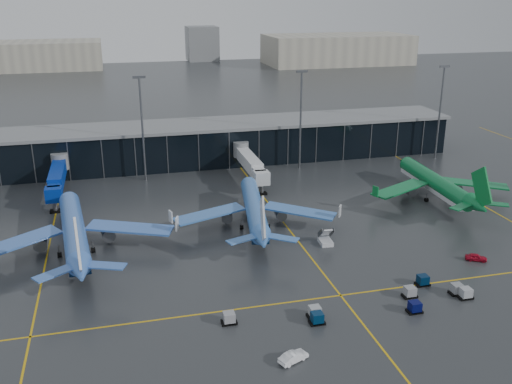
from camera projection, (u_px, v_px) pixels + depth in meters
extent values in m
plane|color=#282B2D|center=(254.00, 260.00, 98.94)|extent=(600.00, 600.00, 0.00)
cube|color=black|center=(198.00, 144.00, 153.89)|extent=(140.00, 16.00, 10.00)
cube|color=slate|center=(197.00, 125.00, 152.13)|extent=(142.00, 17.00, 0.80)
cylinder|color=#595B60|center=(60.00, 161.00, 137.90)|extent=(4.00, 4.00, 4.00)
cube|color=navy|center=(56.00, 182.00, 125.84)|extent=(3.00, 24.00, 3.00)
cylinder|color=#595B60|center=(55.00, 206.00, 120.02)|extent=(1.00, 1.00, 2.60)
cylinder|color=#595B60|center=(241.00, 149.00, 148.40)|extent=(4.00, 4.00, 4.00)
cube|color=silver|center=(253.00, 167.00, 136.33)|extent=(3.00, 24.00, 3.00)
cylinder|color=#595B60|center=(261.00, 189.00, 130.52)|extent=(1.00, 1.00, 2.60)
cylinder|color=#595B60|center=(143.00, 130.00, 136.93)|extent=(0.50, 0.50, 25.00)
cube|color=#595B60|center=(139.00, 77.00, 132.69)|extent=(3.00, 0.40, 0.60)
cylinder|color=#595B60|center=(301.00, 121.00, 146.26)|extent=(0.50, 0.50, 25.00)
cube|color=#595B60|center=(302.00, 71.00, 142.02)|extent=(3.00, 0.40, 0.60)
cylinder|color=#595B60|center=(440.00, 114.00, 155.59)|extent=(0.50, 0.50, 25.00)
cube|color=#595B60|center=(445.00, 66.00, 151.36)|extent=(3.00, 0.40, 0.60)
cube|color=#B2AD99|center=(337.00, 49.00, 361.39)|extent=(90.00, 42.00, 18.00)
cube|color=#B2AD99|center=(41.00, 55.00, 338.00)|extent=(70.00, 38.00, 16.00)
cube|color=#B2AD99|center=(202.00, 44.00, 378.59)|extent=(20.00, 20.00, 22.00)
cube|color=gold|center=(51.00, 235.00, 109.04)|extent=(0.30, 120.00, 0.02)
cube|color=gold|center=(277.00, 214.00, 119.53)|extent=(0.30, 120.00, 0.02)
cube|color=gold|center=(466.00, 196.00, 130.03)|extent=(0.30, 120.00, 0.02)
cube|color=gold|center=(341.00, 295.00, 87.57)|extent=(220.00, 0.30, 0.02)
cube|color=black|center=(409.00, 296.00, 87.09)|extent=(2.20, 1.50, 0.36)
cube|color=gray|center=(410.00, 291.00, 86.83)|extent=(1.60, 1.50, 1.50)
cube|color=black|center=(422.00, 284.00, 90.56)|extent=(2.20, 1.50, 0.36)
cube|color=#041C38|center=(423.00, 280.00, 90.31)|extent=(1.60, 1.50, 1.50)
cube|color=black|center=(456.00, 293.00, 87.93)|extent=(2.20, 1.50, 0.36)
cube|color=gray|center=(457.00, 288.00, 87.67)|extent=(1.60, 1.50, 1.50)
cube|color=black|center=(465.00, 297.00, 86.72)|extent=(2.20, 1.50, 0.36)
cube|color=#989BA0|center=(466.00, 293.00, 86.46)|extent=(1.60, 1.50, 1.50)
cube|color=black|center=(317.00, 322.00, 80.13)|extent=(2.20, 1.50, 0.36)
cube|color=#052242|center=(317.00, 318.00, 79.87)|extent=(1.60, 1.50, 1.50)
cube|color=black|center=(315.00, 316.00, 81.70)|extent=(2.20, 1.50, 0.36)
cube|color=#969B9E|center=(315.00, 311.00, 81.45)|extent=(1.60, 1.50, 1.50)
cube|color=black|center=(229.00, 322.00, 80.16)|extent=(2.20, 1.50, 0.36)
cube|color=gray|center=(229.00, 317.00, 79.90)|extent=(1.60, 1.50, 1.50)
cube|color=black|center=(414.00, 311.00, 82.92)|extent=(2.20, 1.50, 0.36)
cube|color=#05083F|center=(415.00, 307.00, 82.66)|extent=(1.60, 1.50, 1.50)
cube|color=silver|center=(326.00, 242.00, 105.23)|extent=(2.43, 3.35, 0.80)
cube|color=silver|center=(326.00, 232.00, 104.60)|extent=(1.81, 2.94, 2.29)
imported|color=#B00D24|center=(476.00, 257.00, 98.69)|extent=(3.89, 2.97, 1.23)
imported|color=white|center=(293.00, 357.00, 71.77)|extent=(4.32, 2.94, 1.35)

